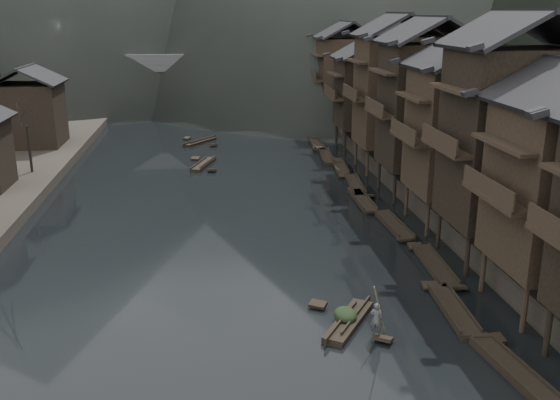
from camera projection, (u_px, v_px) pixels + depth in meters
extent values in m
plane|color=black|center=(234.00, 316.00, 32.79)|extent=(300.00, 300.00, 0.00)
cube|color=#2D2823|center=(511.00, 137.00, 74.45)|extent=(40.00, 200.00, 1.80)
cylinder|color=black|center=(548.00, 330.00, 28.68)|extent=(0.30, 0.30, 2.90)
cylinder|color=black|center=(525.00, 309.00, 30.77)|extent=(0.30, 0.30, 2.90)
cylinder|color=black|center=(483.00, 270.00, 35.33)|extent=(0.30, 0.30, 2.90)
cylinder|color=black|center=(529.00, 268.00, 35.64)|extent=(0.30, 0.30, 2.90)
cube|color=black|center=(496.00, 198.00, 31.48)|extent=(1.20, 5.70, 0.25)
cylinder|color=black|center=(467.00, 256.00, 37.42)|extent=(0.30, 0.30, 2.90)
cylinder|color=black|center=(439.00, 229.00, 41.98)|extent=(0.30, 0.30, 2.90)
cylinder|color=black|center=(511.00, 254.00, 37.73)|extent=(0.30, 0.30, 2.90)
cylinder|color=black|center=(478.00, 227.00, 42.29)|extent=(0.30, 0.30, 2.90)
cube|color=black|center=(510.00, 138.00, 38.11)|extent=(7.00, 6.00, 10.71)
cube|color=black|center=(446.00, 148.00, 37.82)|extent=(1.20, 5.70, 0.25)
cylinder|color=black|center=(428.00, 219.00, 44.07)|extent=(0.30, 0.30, 2.90)
cylinder|color=black|center=(407.00, 199.00, 48.63)|extent=(0.30, 0.30, 2.90)
cylinder|color=black|center=(465.00, 217.00, 44.38)|extent=(0.30, 0.30, 2.90)
cylinder|color=black|center=(440.00, 198.00, 48.94)|extent=(0.30, 0.30, 2.90)
cube|color=black|center=(463.00, 131.00, 45.02)|extent=(7.00, 6.00, 8.93)
cube|color=black|center=(409.00, 138.00, 44.70)|extent=(1.20, 5.70, 0.25)
cylinder|color=black|center=(395.00, 188.00, 51.67)|extent=(0.30, 0.30, 2.90)
cylinder|color=black|center=(379.00, 174.00, 56.23)|extent=(0.30, 0.30, 2.90)
cylinder|color=black|center=(427.00, 187.00, 51.98)|extent=(0.30, 0.30, 2.90)
cylinder|color=black|center=(409.00, 173.00, 56.54)|extent=(0.30, 0.30, 2.90)
cube|color=black|center=(426.00, 106.00, 52.43)|extent=(7.00, 6.00, 10.23)
cube|color=black|center=(380.00, 113.00, 52.13)|extent=(1.20, 5.70, 0.25)
cylinder|color=black|center=(367.00, 163.00, 60.22)|extent=(0.30, 0.30, 2.90)
cylinder|color=black|center=(356.00, 152.00, 64.78)|extent=(0.30, 0.30, 2.90)
cylinder|color=black|center=(395.00, 162.00, 60.53)|extent=(0.30, 0.30, 2.90)
cylinder|color=black|center=(382.00, 151.00, 65.09)|extent=(0.30, 0.30, 2.90)
cube|color=black|center=(395.00, 91.00, 60.95)|extent=(7.00, 6.00, 10.44)
cube|color=black|center=(355.00, 97.00, 60.65)|extent=(1.20, 5.70, 0.25)
cylinder|color=black|center=(345.00, 142.00, 69.72)|extent=(0.30, 0.30, 2.90)
cylinder|color=black|center=(336.00, 134.00, 74.28)|extent=(0.30, 0.30, 2.90)
cylinder|color=black|center=(369.00, 142.00, 70.03)|extent=(0.30, 0.30, 2.90)
cylinder|color=black|center=(359.00, 134.00, 74.59)|extent=(0.30, 0.30, 2.90)
cube|color=black|center=(369.00, 93.00, 70.86)|extent=(7.00, 6.00, 7.64)
cube|color=black|center=(334.00, 97.00, 70.52)|extent=(1.20, 5.70, 0.25)
cylinder|color=black|center=(325.00, 124.00, 81.12)|extent=(0.30, 0.30, 2.90)
cylinder|color=black|center=(319.00, 118.00, 85.68)|extent=(0.30, 0.30, 2.90)
cylinder|color=black|center=(346.00, 123.00, 81.43)|extent=(0.30, 0.30, 2.90)
cylinder|color=black|center=(338.00, 117.00, 85.99)|extent=(0.30, 0.30, 2.90)
cube|color=black|center=(346.00, 75.00, 82.01)|extent=(7.00, 6.00, 9.35)
cube|color=black|center=(316.00, 79.00, 81.70)|extent=(1.20, 5.70, 0.25)
cube|color=black|center=(30.00, 112.00, 69.05)|extent=(6.50, 6.50, 6.80)
cylinder|color=black|center=(35.00, 146.00, 57.63)|extent=(0.24, 0.24, 4.36)
cube|color=black|center=(515.00, 373.00, 27.37)|extent=(1.83, 6.00, 0.30)
cube|color=black|center=(516.00, 369.00, 27.32)|extent=(1.87, 5.89, 0.10)
cube|color=black|center=(495.00, 338.00, 30.04)|extent=(1.02, 0.84, 0.32)
cube|color=black|center=(453.00, 310.00, 33.13)|extent=(1.49, 6.19, 0.30)
cube|color=black|center=(453.00, 307.00, 33.08)|extent=(1.54, 6.07, 0.10)
cube|color=black|center=(430.00, 285.00, 35.86)|extent=(0.98, 0.82, 0.33)
cube|color=black|center=(480.00, 335.00, 30.32)|extent=(0.98, 0.82, 0.33)
cube|color=black|center=(435.00, 266.00, 38.84)|extent=(1.44, 6.82, 0.30)
cube|color=black|center=(435.00, 263.00, 38.79)|extent=(1.49, 6.69, 0.10)
cube|color=black|center=(415.00, 245.00, 41.87)|extent=(0.98, 0.88, 0.35)
cube|color=black|center=(457.00, 286.00, 35.73)|extent=(0.98, 0.88, 0.35)
cube|color=black|center=(394.00, 226.00, 46.01)|extent=(1.32, 6.14, 0.30)
cube|color=black|center=(394.00, 224.00, 45.95)|extent=(1.37, 6.02, 0.10)
cube|color=black|center=(385.00, 212.00, 48.76)|extent=(0.96, 0.79, 0.33)
cube|color=black|center=(405.00, 238.00, 43.17)|extent=(0.96, 0.79, 0.33)
cube|color=black|center=(362.00, 201.00, 52.14)|extent=(1.15, 6.43, 0.30)
cube|color=black|center=(362.00, 199.00, 52.09)|extent=(1.20, 6.31, 0.10)
cube|color=black|center=(353.00, 189.00, 55.03)|extent=(0.94, 0.80, 0.34)
cube|color=black|center=(372.00, 210.00, 49.17)|extent=(0.94, 0.80, 0.34)
cube|color=black|center=(355.00, 186.00, 56.69)|extent=(1.78, 7.25, 0.30)
cube|color=black|center=(355.00, 184.00, 56.64)|extent=(1.82, 7.11, 0.10)
cube|color=black|center=(343.00, 175.00, 59.87)|extent=(1.02, 0.97, 0.36)
cube|color=black|center=(368.00, 195.00, 53.43)|extent=(1.02, 0.97, 0.36)
cube|color=black|center=(340.00, 167.00, 63.39)|extent=(1.65, 6.83, 0.30)
cube|color=black|center=(340.00, 165.00, 63.34)|extent=(1.70, 6.70, 0.10)
cube|color=black|center=(331.00, 159.00, 66.39)|extent=(1.00, 0.91, 0.34)
cube|color=black|center=(349.00, 174.00, 60.30)|extent=(1.00, 0.91, 0.34)
cube|color=black|center=(326.00, 156.00, 68.18)|extent=(1.86, 7.59, 0.30)
cube|color=black|center=(326.00, 154.00, 68.13)|extent=(1.90, 7.45, 0.10)
cube|color=black|center=(317.00, 148.00, 71.51)|extent=(1.02, 1.01, 0.36)
cube|color=black|center=(336.00, 162.00, 64.77)|extent=(1.02, 1.01, 0.36)
cube|color=black|center=(316.00, 144.00, 74.22)|extent=(1.26, 7.08, 0.30)
cube|color=black|center=(316.00, 143.00, 74.17)|extent=(1.31, 6.94, 0.10)
cube|color=black|center=(311.00, 138.00, 77.39)|extent=(0.95, 0.89, 0.35)
cube|color=black|center=(322.00, 149.00, 70.97)|extent=(0.95, 0.89, 0.35)
cube|color=black|center=(312.00, 134.00, 80.35)|extent=(1.51, 7.46, 0.30)
cube|color=black|center=(312.00, 133.00, 80.30)|extent=(1.56, 7.32, 0.10)
cube|color=black|center=(309.00, 128.00, 83.71)|extent=(0.98, 0.96, 0.36)
cube|color=black|center=(316.00, 138.00, 76.91)|extent=(0.98, 0.96, 0.36)
cube|color=black|center=(203.00, 164.00, 64.47)|extent=(2.70, 5.76, 0.30)
cube|color=black|center=(203.00, 163.00, 64.42)|extent=(2.72, 5.67, 0.10)
cube|color=black|center=(195.00, 158.00, 66.83)|extent=(1.03, 0.94, 0.32)
cube|color=black|center=(212.00, 169.00, 62.04)|extent=(1.03, 0.94, 0.32)
cube|color=black|center=(200.00, 142.00, 75.58)|extent=(4.14, 5.11, 0.30)
cube|color=black|center=(200.00, 140.00, 75.53)|extent=(4.11, 5.05, 0.10)
cube|color=black|center=(187.00, 138.00, 77.42)|extent=(1.10, 1.06, 0.32)
cube|color=black|center=(213.00, 144.00, 73.66)|extent=(1.10, 1.06, 0.32)
cube|color=black|center=(238.00, 121.00, 89.86)|extent=(2.75, 5.63, 0.30)
cube|color=black|center=(238.00, 120.00, 89.81)|extent=(2.76, 5.54, 0.10)
cube|color=black|center=(243.00, 117.00, 92.34)|extent=(1.03, 0.93, 0.32)
cube|color=black|center=(233.00, 123.00, 87.31)|extent=(1.03, 0.93, 0.32)
cube|color=black|center=(234.00, 106.00, 103.44)|extent=(3.85, 4.51, 0.30)
cube|color=black|center=(234.00, 105.00, 103.39)|extent=(3.82, 4.46, 0.10)
cube|color=black|center=(224.00, 104.00, 105.01)|extent=(1.05, 1.01, 0.30)
cube|color=black|center=(243.00, 107.00, 101.79)|extent=(1.05, 1.01, 0.30)
cube|color=#4C4C4F|center=(212.00, 64.00, 99.10)|extent=(40.00, 6.00, 1.60)
cube|color=#4C4C4F|center=(212.00, 57.00, 96.15)|extent=(40.00, 0.50, 1.00)
cube|color=#4C4C4F|center=(211.00, 55.00, 101.28)|extent=(40.00, 0.50, 1.00)
cube|color=#4C4C4F|center=(124.00, 91.00, 98.69)|extent=(3.20, 6.00, 6.40)
cube|color=#4C4C4F|center=(184.00, 90.00, 99.76)|extent=(3.20, 6.00, 6.40)
cube|color=#4C4C4F|center=(241.00, 89.00, 100.76)|extent=(3.20, 6.00, 6.40)
cube|color=#4C4C4F|center=(299.00, 89.00, 101.83)|extent=(3.20, 6.00, 6.40)
cube|color=black|center=(349.00, 322.00, 31.89)|extent=(3.49, 4.70, 0.30)
cube|color=black|center=(349.00, 318.00, 31.84)|extent=(3.49, 4.65, 0.10)
cube|color=black|center=(318.00, 303.00, 33.59)|extent=(1.09, 1.00, 0.30)
cube|color=black|center=(383.00, 337.00, 30.10)|extent=(1.09, 1.00, 0.30)
ellipsoid|color=black|center=(346.00, 309.00, 31.88)|extent=(1.17, 1.53, 0.70)
imported|color=#4C4C4E|center=(377.00, 315.00, 30.17)|extent=(0.73, 0.62, 1.71)
cylinder|color=#8C7A51|center=(383.00, 262.00, 29.40)|extent=(1.30, 1.65, 3.76)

